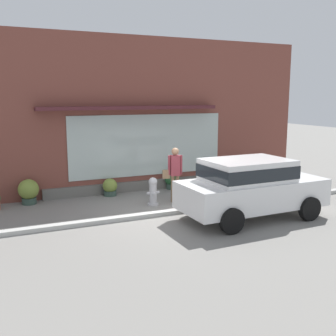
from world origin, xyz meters
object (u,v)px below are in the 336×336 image
(parked_car_white, at_px, (250,185))
(potted_plant_window_right, at_px, (110,187))
(pedestrian_with_handbag, at_px, (174,171))
(potted_plant_doorstep, at_px, (237,170))
(potted_plant_trailing_edge, at_px, (172,179))
(potted_plant_window_center, at_px, (29,191))
(fire_hydrant, at_px, (153,191))

(parked_car_white, height_order, potted_plant_window_right, parked_car_white)
(pedestrian_with_handbag, bearing_deg, potted_plant_doorstep, -142.05)
(parked_car_white, xyz_separation_m, potted_plant_window_right, (-2.86, 4.09, -0.65))
(potted_plant_trailing_edge, xyz_separation_m, potted_plant_window_center, (-5.04, -0.07, 0.08))
(pedestrian_with_handbag, height_order, potted_plant_window_center, pedestrian_with_handbag)
(pedestrian_with_handbag, relative_size, potted_plant_trailing_edge, 2.60)
(potted_plant_window_right, bearing_deg, potted_plant_window_center, 179.75)
(fire_hydrant, bearing_deg, pedestrian_with_handbag, 5.00)
(potted_plant_trailing_edge, bearing_deg, pedestrian_with_handbag, -112.58)
(potted_plant_window_center, bearing_deg, potted_plant_window_right, -0.25)
(parked_car_white, xyz_separation_m, potted_plant_doorstep, (2.16, 3.86, -0.39))
(potted_plant_window_right, xyz_separation_m, potted_plant_doorstep, (5.01, -0.22, 0.26))
(pedestrian_with_handbag, bearing_deg, parked_car_white, 130.81)
(potted_plant_window_right, height_order, potted_plant_window_center, potted_plant_window_center)
(potted_plant_doorstep, relative_size, potted_plant_window_center, 1.47)
(potted_plant_window_center, bearing_deg, fire_hydrant, -26.12)
(pedestrian_with_handbag, height_order, potted_plant_trailing_edge, pedestrian_with_handbag)
(parked_car_white, relative_size, potted_plant_window_right, 6.90)
(potted_plant_window_right, height_order, potted_plant_doorstep, potted_plant_doorstep)
(potted_plant_trailing_edge, bearing_deg, parked_car_white, -83.62)
(parked_car_white, distance_m, potted_plant_window_center, 6.88)
(fire_hydrant, distance_m, parked_car_white, 3.11)
(parked_car_white, bearing_deg, potted_plant_window_right, 123.61)
(potted_plant_doorstep, height_order, potted_plant_window_center, potted_plant_doorstep)
(parked_car_white, distance_m, potted_plant_trailing_edge, 4.23)
(fire_hydrant, distance_m, pedestrian_with_handbag, 0.97)
(parked_car_white, bearing_deg, potted_plant_trailing_edge, 95.02)
(parked_car_white, height_order, potted_plant_trailing_edge, parked_car_white)
(fire_hydrant, relative_size, parked_car_white, 0.21)
(pedestrian_with_handbag, relative_size, parked_car_white, 0.42)
(parked_car_white, bearing_deg, potted_plant_doorstep, 59.46)
(potted_plant_window_right, distance_m, potted_plant_doorstep, 5.03)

